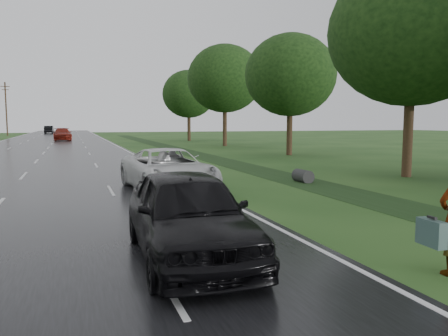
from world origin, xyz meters
TOP-DOWN VIEW (x-y plane):
  - road at (0.00, 45.00)m, footprint 14.00×180.00m
  - edge_stripe_east at (6.75, 45.00)m, footprint 0.12×180.00m
  - center_line at (0.00, 45.00)m, footprint 0.12×180.00m
  - drainage_ditch at (11.50, 18.71)m, footprint 2.20×120.00m
  - utility_pole_distant at (-9.20, 85.00)m, footprint 1.60×0.26m
  - tree_east_b at (17.00, 10.00)m, footprint 7.60×7.60m
  - tree_east_c at (18.20, 24.00)m, footprint 7.00×7.00m
  - tree_east_d at (17.80, 38.00)m, footprint 8.00×8.00m
  - tree_east_f at (17.50, 52.00)m, footprint 7.20×7.20m
  - white_pickup at (5.50, 9.32)m, footprint 3.04×5.77m
  - dark_sedan at (4.19, 1.34)m, footprint 2.12×4.89m
  - far_car_red at (1.00, 58.53)m, footprint 2.62×5.97m
  - far_car_dark at (-2.52, 100.00)m, footprint 1.94×5.22m

SIDE VIEW (x-z plane):
  - road at x=0.00m, z-range 0.00..0.04m
  - drainage_ditch at x=11.50m, z-range -0.24..0.32m
  - edge_stripe_east at x=6.75m, z-range 0.04..0.05m
  - center_line at x=0.00m, z-range 0.04..0.05m
  - white_pickup at x=5.50m, z-range 0.04..1.59m
  - dark_sedan at x=4.19m, z-range 0.04..1.68m
  - far_car_dark at x=-2.52m, z-range 0.04..1.74m
  - far_car_red at x=1.00m, z-range 0.04..1.75m
  - utility_pole_distant at x=-9.20m, z-range 0.20..10.20m
  - tree_east_c at x=18.20m, z-range 1.49..10.78m
  - tree_east_f at x=17.50m, z-range 1.56..11.18m
  - tree_east_b at x=17.00m, z-range 1.63..11.74m
  - tree_east_d at x=17.80m, z-range 1.77..12.53m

